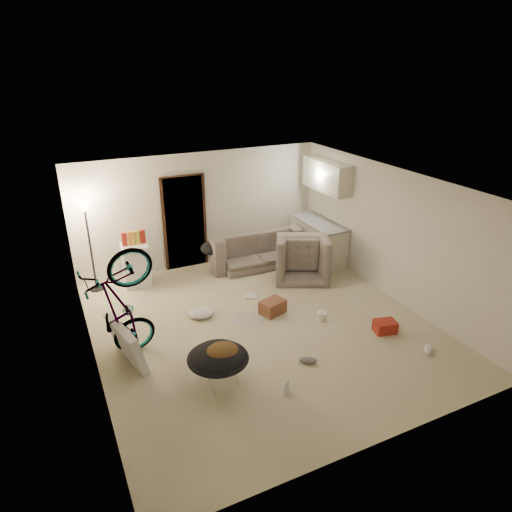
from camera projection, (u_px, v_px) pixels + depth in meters
name	position (u px, v px, depth m)	size (l,w,h in m)	color
floor	(261.00, 326.00, 7.98)	(5.50, 6.00, 0.02)	beige
ceiling	(262.00, 185.00, 6.97)	(5.50, 6.00, 0.02)	white
wall_back	(201.00, 209.00, 9.96)	(5.50, 0.02, 2.50)	white
wall_front	(383.00, 362.00, 4.98)	(5.50, 0.02, 2.50)	white
wall_left	(85.00, 295.00, 6.38)	(0.02, 6.00, 2.50)	white
wall_right	(393.00, 234.00, 8.56)	(0.02, 6.00, 2.50)	white
doorway	(184.00, 223.00, 9.86)	(0.85, 0.10, 2.04)	black
door_trim	(185.00, 223.00, 9.84)	(0.97, 0.04, 2.10)	#371F13
floor_lamp	(87.00, 228.00, 8.69)	(0.28, 0.28, 1.81)	black
kitchen_counter	(318.00, 242.00, 10.41)	(0.60, 1.50, 0.88)	beige
counter_top	(319.00, 223.00, 10.23)	(0.64, 1.54, 0.04)	gray
kitchen_uppers	(327.00, 176.00, 9.86)	(0.38, 1.40, 0.65)	beige
sofa	(253.00, 251.00, 10.27)	(2.07, 0.81, 0.60)	#323933
armchair	(300.00, 258.00, 9.75)	(1.10, 0.96, 0.72)	#323933
bicycle	(124.00, 331.00, 6.90)	(0.67, 1.91, 1.01)	black
book_asset	(284.00, 397.00, 6.27)	(0.16, 0.22, 0.02)	maroon
mini_fridge	(136.00, 264.00, 9.28)	(0.51, 0.51, 0.87)	white
snack_box_0	(124.00, 240.00, 8.99)	(0.10, 0.07, 0.30)	maroon
snack_box_1	(130.00, 239.00, 9.03)	(0.10, 0.07, 0.30)	orange
snack_box_2	(137.00, 238.00, 9.08)	(0.10, 0.07, 0.30)	gold
snack_box_3	(143.00, 237.00, 9.13)	(0.10, 0.07, 0.30)	maroon
saucer_chair	(218.00, 363.00, 6.40)	(0.87, 0.87, 0.62)	silver
hoodie	(222.00, 352.00, 6.32)	(0.48, 0.40, 0.22)	brown
sofa_drape	(213.00, 248.00, 9.80)	(0.56, 0.46, 0.28)	black
tv_box	(126.00, 343.00, 6.90)	(0.12, 1.00, 0.66)	silver
drink_case_a	(273.00, 307.00, 8.32)	(0.44, 0.31, 0.25)	brown
drink_case_b	(385.00, 326.00, 7.75)	(0.36, 0.26, 0.21)	maroon
juicer	(321.00, 316.00, 8.09)	(0.16, 0.16, 0.23)	white
newspaper	(249.00, 320.00, 8.14)	(0.40, 0.53, 0.01)	#B3AEA5
book_blue	(216.00, 349.00, 7.30)	(0.21, 0.28, 0.03)	#284393
book_white	(251.00, 296.00, 8.93)	(0.18, 0.24, 0.02)	silver
shoe_1	(214.00, 269.00, 9.98)	(0.25, 0.10, 0.09)	slate
shoe_3	(308.00, 360.00, 6.97)	(0.28, 0.12, 0.11)	slate
shoe_4	(428.00, 349.00, 7.24)	(0.30, 0.12, 0.11)	white
clothes_lump_b	(222.00, 264.00, 10.17)	(0.44, 0.39, 0.14)	black
clothes_lump_c	(201.00, 313.00, 8.22)	(0.45, 0.38, 0.14)	silver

